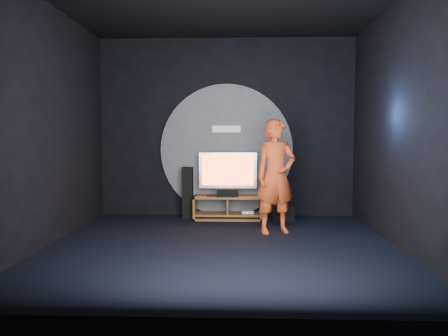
{
  "coord_description": "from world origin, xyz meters",
  "views": [
    {
      "loc": [
        0.25,
        -6.16,
        1.55
      ],
      "look_at": [
        0.0,
        1.05,
        1.05
      ],
      "focal_mm": 35.0,
      "sensor_mm": 36.0,
      "label": 1
    }
  ],
  "objects_px": {
    "media_console": "(228,209)",
    "tv": "(228,172)",
    "tower_speaker_right": "(278,195)",
    "player": "(276,176)",
    "subwoofer": "(287,213)",
    "tower_speaker_left": "(188,193)"
  },
  "relations": [
    {
      "from": "media_console",
      "to": "tv",
      "type": "xyz_separation_m",
      "value": [
        -0.01,
        0.07,
        0.7
      ]
    },
    {
      "from": "tv",
      "to": "tower_speaker_right",
      "type": "distance_m",
      "value": 1.04
    },
    {
      "from": "tv",
      "to": "player",
      "type": "height_order",
      "value": "player"
    },
    {
      "from": "media_console",
      "to": "tower_speaker_right",
      "type": "height_order",
      "value": "tower_speaker_right"
    },
    {
      "from": "tv",
      "to": "subwoofer",
      "type": "height_order",
      "value": "tv"
    },
    {
      "from": "player",
      "to": "tv",
      "type": "bearing_deg",
      "value": 105.1
    },
    {
      "from": "media_console",
      "to": "tower_speaker_left",
      "type": "relative_size",
      "value": 1.32
    },
    {
      "from": "subwoofer",
      "to": "tower_speaker_right",
      "type": "bearing_deg",
      "value": -162.42
    },
    {
      "from": "tower_speaker_right",
      "to": "subwoofer",
      "type": "distance_m",
      "value": 0.39
    },
    {
      "from": "media_console",
      "to": "tv",
      "type": "distance_m",
      "value": 0.71
    },
    {
      "from": "tv",
      "to": "tower_speaker_left",
      "type": "xyz_separation_m",
      "value": [
        -0.78,
        0.07,
        -0.41
      ]
    },
    {
      "from": "media_console",
      "to": "player",
      "type": "height_order",
      "value": "player"
    },
    {
      "from": "media_console",
      "to": "subwoofer",
      "type": "bearing_deg",
      "value": -4.98
    },
    {
      "from": "tower_speaker_right",
      "to": "player",
      "type": "relative_size",
      "value": 0.53
    },
    {
      "from": "subwoofer",
      "to": "player",
      "type": "distance_m",
      "value": 1.34
    },
    {
      "from": "tower_speaker_right",
      "to": "player",
      "type": "distance_m",
      "value": 1.09
    },
    {
      "from": "tower_speaker_left",
      "to": "subwoofer",
      "type": "height_order",
      "value": "tower_speaker_left"
    },
    {
      "from": "tower_speaker_left",
      "to": "player",
      "type": "bearing_deg",
      "value": -38.86
    },
    {
      "from": "subwoofer",
      "to": "player",
      "type": "relative_size",
      "value": 0.16
    },
    {
      "from": "tower_speaker_left",
      "to": "player",
      "type": "distance_m",
      "value": 2.09
    },
    {
      "from": "tower_speaker_left",
      "to": "subwoofer",
      "type": "relative_size",
      "value": 3.38
    },
    {
      "from": "tv",
      "to": "tower_speaker_left",
      "type": "height_order",
      "value": "tv"
    }
  ]
}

